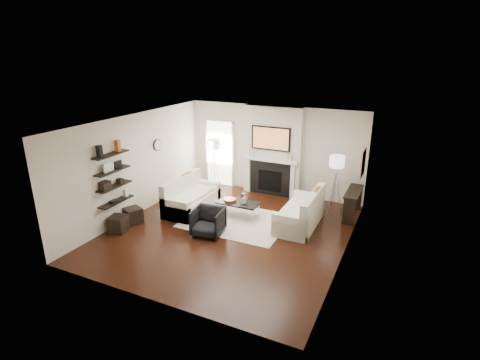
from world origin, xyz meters
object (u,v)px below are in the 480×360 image
at_px(loveseat_left_base, 192,203).
at_px(coffee_table, 238,203).
at_px(loveseat_right_base, 299,218).
at_px(armchair, 208,220).
at_px(lamp_right_shade, 337,161).
at_px(lamp_left_shade, 214,144).
at_px(ottoman_near, 133,215).

bearing_deg(loveseat_left_base, coffee_table, 5.64).
relative_size(loveseat_right_base, coffee_table, 1.64).
distance_m(armchair, lamp_right_shade, 3.75).
distance_m(lamp_left_shade, ottoman_near, 3.49).
distance_m(loveseat_right_base, lamp_left_shade, 3.84).
xyz_separation_m(coffee_table, lamp_left_shade, (-1.68, 1.72, 1.05)).
distance_m(loveseat_left_base, lamp_right_shade, 4.10).
relative_size(lamp_left_shade, ottoman_near, 1.00).
height_order(lamp_left_shade, ottoman_near, lamp_left_shade).
relative_size(loveseat_left_base, armchair, 2.49).
relative_size(lamp_right_shade, ottoman_near, 1.00).
relative_size(coffee_table, armchair, 1.52).
relative_size(armchair, lamp_right_shade, 1.81).
xyz_separation_m(loveseat_right_base, ottoman_near, (-3.92, -1.68, -0.01)).
xyz_separation_m(coffee_table, lamp_right_shade, (2.22, 1.42, 1.05)).
distance_m(loveseat_left_base, armchair, 1.57).
distance_m(coffee_table, armchair, 1.23).
height_order(coffee_table, lamp_right_shade, lamp_right_shade).
height_order(loveseat_right_base, lamp_left_shade, lamp_left_shade).
relative_size(coffee_table, lamp_left_shade, 2.75).
bearing_deg(ottoman_near, armchair, 7.60).
distance_m(loveseat_right_base, lamp_right_shade, 1.84).
distance_m(lamp_right_shade, ottoman_near, 5.52).
height_order(coffee_table, ottoman_near, coffee_table).
distance_m(coffee_table, ottoman_near, 2.74).
relative_size(loveseat_right_base, lamp_left_shade, 4.50).
bearing_deg(loveseat_left_base, armchair, -43.44).
bearing_deg(coffee_table, ottoman_near, -147.10).
relative_size(armchair, lamp_left_shade, 1.81).
bearing_deg(lamp_right_shade, ottoman_near, -147.29).
height_order(coffee_table, armchair, armchair).
bearing_deg(coffee_table, loveseat_left_base, -174.36).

